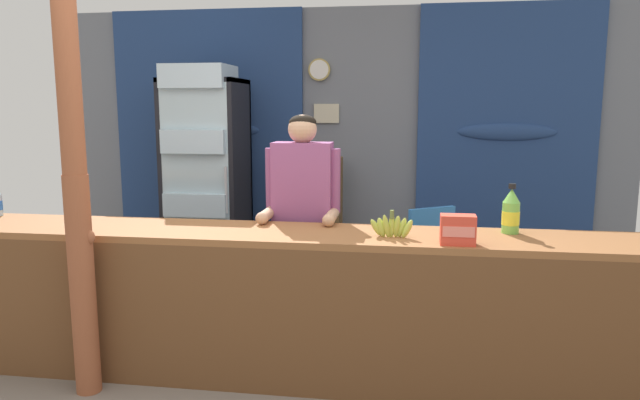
{
  "coord_description": "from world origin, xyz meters",
  "views": [
    {
      "loc": [
        0.74,
        -2.77,
        1.63
      ],
      "look_at": [
        0.17,
        1.02,
        1.02
      ],
      "focal_mm": 32.62,
      "sensor_mm": 36.0,
      "label": 1
    }
  ],
  "objects_px": {
    "stall_counter": "(288,291)",
    "soda_bottle_lime_soda": "(511,212)",
    "shopkeeper": "(303,204)",
    "snack_box_crackers": "(458,230)",
    "drink_fridge": "(206,169)",
    "banana_bunch": "(392,227)",
    "timber_post": "(76,184)",
    "plastic_lawn_chair": "(421,250)",
    "bottle_shelf_rack": "(316,217)"
  },
  "relations": [
    {
      "from": "timber_post",
      "to": "soda_bottle_lime_soda",
      "type": "xyz_separation_m",
      "value": [
        2.4,
        0.54,
        -0.19
      ]
    },
    {
      "from": "bottle_shelf_rack",
      "to": "soda_bottle_lime_soda",
      "type": "distance_m",
      "value": 2.37
    },
    {
      "from": "snack_box_crackers",
      "to": "drink_fridge",
      "type": "bearing_deg",
      "value": 138.19
    },
    {
      "from": "shopkeeper",
      "to": "drink_fridge",
      "type": "bearing_deg",
      "value": 132.2
    },
    {
      "from": "plastic_lawn_chair",
      "to": "shopkeeper",
      "type": "distance_m",
      "value": 1.29
    },
    {
      "from": "shopkeeper",
      "to": "stall_counter",
      "type": "bearing_deg",
      "value": -88.91
    },
    {
      "from": "plastic_lawn_chair",
      "to": "banana_bunch",
      "type": "bearing_deg",
      "value": -98.62
    },
    {
      "from": "bottle_shelf_rack",
      "to": "shopkeeper",
      "type": "bearing_deg",
      "value": -84.19
    },
    {
      "from": "shopkeeper",
      "to": "snack_box_crackers",
      "type": "distance_m",
      "value": 1.15
    },
    {
      "from": "soda_bottle_lime_soda",
      "to": "snack_box_crackers",
      "type": "distance_m",
      "value": 0.47
    },
    {
      "from": "snack_box_crackers",
      "to": "bottle_shelf_rack",
      "type": "bearing_deg",
      "value": 117.18
    },
    {
      "from": "timber_post",
      "to": "shopkeeper",
      "type": "xyz_separation_m",
      "value": [
        1.12,
        0.82,
        -0.22
      ]
    },
    {
      "from": "drink_fridge",
      "to": "plastic_lawn_chair",
      "type": "height_order",
      "value": "drink_fridge"
    },
    {
      "from": "drink_fridge",
      "to": "soda_bottle_lime_soda",
      "type": "height_order",
      "value": "drink_fridge"
    },
    {
      "from": "drink_fridge",
      "to": "bottle_shelf_rack",
      "type": "bearing_deg",
      "value": 19.38
    },
    {
      "from": "stall_counter",
      "to": "snack_box_crackers",
      "type": "xyz_separation_m",
      "value": [
        0.95,
        -0.07,
        0.41
      ]
    },
    {
      "from": "bottle_shelf_rack",
      "to": "stall_counter",
      "type": "bearing_deg",
      "value": -85.44
    },
    {
      "from": "plastic_lawn_chair",
      "to": "timber_post",
      "type": "bearing_deg",
      "value": -138.73
    },
    {
      "from": "plastic_lawn_chair",
      "to": "snack_box_crackers",
      "type": "distance_m",
      "value": 1.58
    },
    {
      "from": "timber_post",
      "to": "plastic_lawn_chair",
      "type": "height_order",
      "value": "timber_post"
    },
    {
      "from": "stall_counter",
      "to": "shopkeeper",
      "type": "distance_m",
      "value": 0.7
    },
    {
      "from": "timber_post",
      "to": "banana_bunch",
      "type": "distance_m",
      "value": 1.77
    },
    {
      "from": "stall_counter",
      "to": "banana_bunch",
      "type": "relative_size",
      "value": 16.82
    },
    {
      "from": "soda_bottle_lime_soda",
      "to": "stall_counter",
      "type": "bearing_deg",
      "value": -168.02
    },
    {
      "from": "stall_counter",
      "to": "banana_bunch",
      "type": "bearing_deg",
      "value": 6.06
    },
    {
      "from": "snack_box_crackers",
      "to": "banana_bunch",
      "type": "bearing_deg",
      "value": 159.78
    },
    {
      "from": "drink_fridge",
      "to": "banana_bunch",
      "type": "height_order",
      "value": "drink_fridge"
    },
    {
      "from": "stall_counter",
      "to": "soda_bottle_lime_soda",
      "type": "xyz_separation_m",
      "value": [
        1.28,
        0.27,
        0.45
      ]
    },
    {
      "from": "timber_post",
      "to": "soda_bottle_lime_soda",
      "type": "height_order",
      "value": "timber_post"
    },
    {
      "from": "drink_fridge",
      "to": "snack_box_crackers",
      "type": "height_order",
      "value": "drink_fridge"
    },
    {
      "from": "plastic_lawn_chair",
      "to": "soda_bottle_lime_soda",
      "type": "height_order",
      "value": "soda_bottle_lime_soda"
    },
    {
      "from": "stall_counter",
      "to": "banana_bunch",
      "type": "height_order",
      "value": "banana_bunch"
    },
    {
      "from": "plastic_lawn_chair",
      "to": "banana_bunch",
      "type": "xyz_separation_m",
      "value": [
        -0.21,
        -1.36,
        0.47
      ]
    },
    {
      "from": "stall_counter",
      "to": "banana_bunch",
      "type": "distance_m",
      "value": 0.71
    },
    {
      "from": "plastic_lawn_chair",
      "to": "soda_bottle_lime_soda",
      "type": "bearing_deg",
      "value": -67.64
    },
    {
      "from": "bottle_shelf_rack",
      "to": "timber_post",
      "type": "bearing_deg",
      "value": -112.01
    },
    {
      "from": "drink_fridge",
      "to": "snack_box_crackers",
      "type": "xyz_separation_m",
      "value": [
        2.06,
        -1.84,
        -0.1
      ]
    },
    {
      "from": "drink_fridge",
      "to": "bottle_shelf_rack",
      "type": "height_order",
      "value": "drink_fridge"
    },
    {
      "from": "snack_box_crackers",
      "to": "banana_bunch",
      "type": "height_order",
      "value": "snack_box_crackers"
    },
    {
      "from": "timber_post",
      "to": "snack_box_crackers",
      "type": "bearing_deg",
      "value": 5.42
    },
    {
      "from": "shopkeeper",
      "to": "soda_bottle_lime_soda",
      "type": "relative_size",
      "value": 5.42
    },
    {
      "from": "timber_post",
      "to": "bottle_shelf_rack",
      "type": "bearing_deg",
      "value": 67.99
    },
    {
      "from": "shopkeeper",
      "to": "bottle_shelf_rack",
      "type": "bearing_deg",
      "value": 95.81
    },
    {
      "from": "soda_bottle_lime_soda",
      "to": "snack_box_crackers",
      "type": "bearing_deg",
      "value": -134.11
    },
    {
      "from": "stall_counter",
      "to": "snack_box_crackers",
      "type": "bearing_deg",
      "value": -4.07
    },
    {
      "from": "drink_fridge",
      "to": "banana_bunch",
      "type": "relative_size",
      "value": 7.55
    },
    {
      "from": "banana_bunch",
      "to": "timber_post",
      "type": "bearing_deg",
      "value": -169.23
    },
    {
      "from": "soda_bottle_lime_soda",
      "to": "banana_bunch",
      "type": "bearing_deg",
      "value": -163.06
    },
    {
      "from": "stall_counter",
      "to": "plastic_lawn_chair",
      "type": "height_order",
      "value": "stall_counter"
    },
    {
      "from": "drink_fridge",
      "to": "soda_bottle_lime_soda",
      "type": "xyz_separation_m",
      "value": [
        2.39,
        -1.5,
        -0.06
      ]
    }
  ]
}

